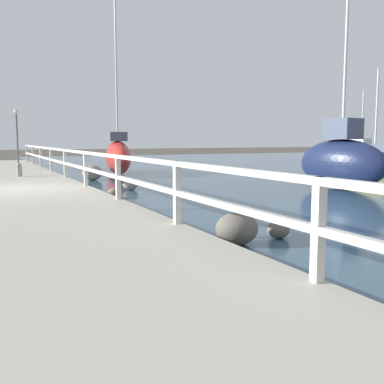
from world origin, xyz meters
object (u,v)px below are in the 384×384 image
sailboat_navy (342,161)px  sailboat_red (118,156)px  mooring_bollard (19,170)px  dock_lamp (17,129)px  sailboat_yellow (374,161)px  sailboat_teal (361,151)px

sailboat_navy → sailboat_red: bearing=107.8°
sailboat_red → mooring_bollard: bearing=-135.9°
sailboat_navy → dock_lamp: bearing=121.6°
sailboat_yellow → sailboat_teal: (9.87, 10.24, 0.09)m
mooring_bollard → sailboat_teal: bearing=17.8°
sailboat_red → sailboat_teal: bearing=26.2°
dock_lamp → sailboat_red: bearing=-15.6°
sailboat_teal → sailboat_navy: bearing=-139.1°
sailboat_yellow → sailboat_teal: 14.22m
sailboat_navy → sailboat_teal: bearing=33.8°
mooring_bollard → sailboat_yellow: size_ratio=0.09×
sailboat_yellow → sailboat_red: size_ratio=0.65×
dock_lamp → sailboat_yellow: (14.99, -6.15, -1.44)m
sailboat_yellow → sailboat_red: sailboat_red is taller
sailboat_teal → mooring_bollard: bearing=-163.4°
dock_lamp → sailboat_navy: 13.71m
sailboat_navy → mooring_bollard: bearing=136.1°
sailboat_yellow → sailboat_red: 11.89m
dock_lamp → sailboat_navy: bearing=-50.1°
mooring_bollard → sailboat_yellow: (15.29, -2.16, 0.08)m
sailboat_teal → sailboat_navy: 21.71m
dock_lamp → sailboat_navy: sailboat_navy is taller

